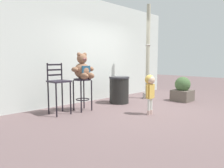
# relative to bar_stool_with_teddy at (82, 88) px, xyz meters

# --- Properties ---
(ground_plane) EXTENTS (24.00, 24.00, 0.00)m
(ground_plane) POSITION_rel_bar_stool_with_teddy_xyz_m (1.18, -0.94, -0.57)
(ground_plane) COLOR #695354
(building_wall) EXTENTS (6.70, 0.30, 3.07)m
(building_wall) POSITION_rel_bar_stool_with_teddy_xyz_m (1.18, 1.01, 0.96)
(building_wall) COLOR silver
(building_wall) RESTS_ON ground_plane
(bar_stool_with_teddy) EXTENTS (0.42, 0.42, 0.79)m
(bar_stool_with_teddy) POSITION_rel_bar_stool_with_teddy_xyz_m (0.00, 0.00, 0.00)
(bar_stool_with_teddy) COLOR #25202B
(bar_stool_with_teddy) RESTS_ON ground_plane
(teddy_bear) EXTENTS (0.59, 0.53, 0.63)m
(teddy_bear) POSITION_rel_bar_stool_with_teddy_xyz_m (-0.00, -0.03, 0.45)
(teddy_bear) COLOR #8B6147
(teddy_bear) RESTS_ON bar_stool_with_teddy
(child_walking) EXTENTS (0.29, 0.23, 0.91)m
(child_walking) POSITION_rel_bar_stool_with_teddy_xyz_m (0.86, -1.39, 0.09)
(child_walking) COLOR #C4A399
(child_walking) RESTS_ON ground_plane
(trash_bin) EXTENTS (0.59, 0.59, 0.77)m
(trash_bin) POSITION_rel_bar_stool_with_teddy_xyz_m (1.31, 0.01, -0.18)
(trash_bin) COLOR black
(trash_bin) RESTS_ON ground_plane
(lamppost) EXTENTS (0.29, 0.29, 2.99)m
(lamppost) POSITION_rel_bar_stool_with_teddy_xyz_m (2.53, -0.10, 0.62)
(lamppost) COLOR #ADA7A1
(lamppost) RESTS_ON ground_plane
(bar_chair_empty) EXTENTS (0.42, 0.42, 1.17)m
(bar_chair_empty) POSITION_rel_bar_stool_with_teddy_xyz_m (-0.60, 0.10, 0.12)
(bar_chair_empty) COLOR #25202B
(bar_chair_empty) RESTS_ON ground_plane
(planter_with_shrub) EXTENTS (0.55, 0.55, 0.74)m
(planter_with_shrub) POSITION_rel_bar_stool_with_teddy_xyz_m (2.93, -1.12, -0.23)
(planter_with_shrub) COLOR #5D5349
(planter_with_shrub) RESTS_ON ground_plane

